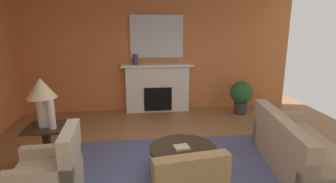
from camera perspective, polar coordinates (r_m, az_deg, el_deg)
The scene contains 14 objects.
ground_plane at distance 4.45m, azimuth -0.20°, elevation -16.26°, with size 8.50×8.50×0.00m, color olive.
wall_fireplace at distance 7.15m, azimuth -3.01°, elevation 8.21°, with size 7.14×0.12×3.05m, color #CC723D.
area_rug at distance 4.38m, azimuth 3.02°, elevation -16.67°, with size 3.52×2.71×0.01m, color #4C517A.
fireplace at distance 7.10m, azimuth -2.17°, elevation 0.48°, with size 1.80×0.35×1.23m.
mantel_mirror at distance 7.04m, azimuth -2.35°, elevation 11.24°, with size 1.32×0.04×1.05m, color silver.
sofa at distance 4.85m, azimuth 25.18°, elevation -11.03°, with size 1.16×2.20×0.85m.
armchair_near_window at distance 4.02m, azimuth -23.05°, elevation -15.95°, with size 0.85×0.85×0.95m.
coffee_table at distance 4.23m, azimuth 3.07°, elevation -12.82°, with size 1.00×1.00×0.45m.
side_table at distance 4.78m, azimuth -23.62°, elevation -9.91°, with size 0.56×0.56×0.70m.
table_lamp at distance 4.52m, azimuth -24.63°, elevation -0.27°, with size 0.44×0.44×0.75m.
vase_on_side_table at distance 4.44m, azimuth -22.88°, elevation -4.30°, with size 0.10×0.10×0.46m, color beige.
vase_mantel_left at distance 6.90m, azimuth -6.80°, elevation 6.55°, with size 0.12×0.12×0.25m, color navy.
book_red_cover at distance 4.14m, azimuth 2.80°, elevation -11.42°, with size 0.21×0.19×0.03m, color tan.
potted_plant at distance 7.16m, azimuth 14.82°, elevation -0.62°, with size 0.56×0.56×0.83m.
Camera 1 is at (-0.40, -3.82, 2.24)m, focal length 29.61 mm.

